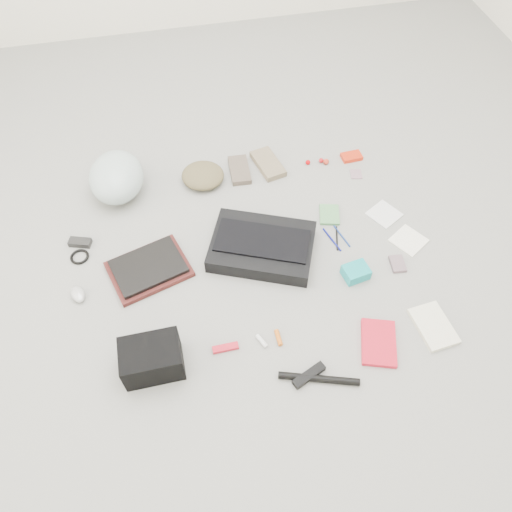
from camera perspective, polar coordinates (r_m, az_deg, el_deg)
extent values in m
plane|color=gray|center=(2.19, 0.00, -0.78)|extent=(4.00, 4.00, 0.00)
cube|color=black|center=(2.20, 0.70, 1.09)|extent=(0.53, 0.46, 0.07)
cube|color=black|center=(2.16, 0.72, 1.77)|extent=(0.44, 0.32, 0.01)
cube|color=#4C1B19|center=(2.20, -12.12, -1.49)|extent=(0.38, 0.33, 0.02)
cube|color=black|center=(2.19, -12.21, -1.18)|extent=(0.34, 0.29, 0.02)
ellipsoid|color=silver|center=(2.49, -15.66, 8.67)|extent=(0.29, 0.35, 0.19)
ellipsoid|color=brown|center=(2.50, -6.10, 9.13)|extent=(0.27, 0.26, 0.07)
cube|color=brown|center=(2.55, -1.89, 9.79)|extent=(0.10, 0.19, 0.03)
cube|color=#806F56|center=(2.58, 1.37, 10.49)|extent=(0.15, 0.23, 0.03)
cube|color=black|center=(2.37, -19.47, 1.48)|extent=(0.11, 0.07, 0.03)
torus|color=black|center=(2.33, -19.51, -0.08)|extent=(0.10, 0.10, 0.01)
ellipsoid|color=#B1B1B1|center=(2.21, -19.71, -4.12)|extent=(0.08, 0.10, 0.03)
cube|color=black|center=(1.92, -11.80, -11.42)|extent=(0.22, 0.16, 0.14)
cube|color=#B61423|center=(1.97, -3.51, -10.43)|extent=(0.10, 0.03, 0.02)
cylinder|color=silver|center=(1.98, 0.65, -9.69)|extent=(0.04, 0.06, 0.02)
cylinder|color=#D06015|center=(1.99, 2.58, -9.30)|extent=(0.02, 0.07, 0.02)
cube|color=black|center=(1.93, 6.07, -13.40)|extent=(0.14, 0.09, 0.03)
cylinder|color=black|center=(1.93, 7.18, -13.74)|extent=(0.30, 0.12, 0.03)
cube|color=red|center=(2.03, 13.84, -9.60)|extent=(0.19, 0.23, 0.02)
cube|color=beige|center=(2.13, 19.62, -7.56)|extent=(0.15, 0.21, 0.02)
cube|color=#4E8A50|center=(2.38, 8.38, 4.69)|extent=(0.12, 0.14, 0.01)
cylinder|color=navy|center=(2.29, 8.67, 1.86)|extent=(0.05, 0.14, 0.01)
cylinder|color=black|center=(2.30, 9.23, 2.02)|extent=(0.04, 0.13, 0.01)
cylinder|color=navy|center=(2.31, 9.78, 2.26)|extent=(0.04, 0.13, 0.01)
cube|color=#129EA4|center=(2.17, 11.34, -1.83)|extent=(0.12, 0.10, 0.05)
cube|color=slate|center=(2.26, 15.87, -0.87)|extent=(0.07, 0.09, 0.02)
cube|color=silver|center=(2.43, 14.44, 4.64)|extent=(0.18, 0.18, 0.01)
cube|color=white|center=(2.36, 17.04, 1.71)|extent=(0.18, 0.18, 0.01)
sphere|color=#C70005|center=(2.60, 5.95, 10.60)|extent=(0.03, 0.03, 0.02)
sphere|color=#B51116|center=(2.62, 7.45, 10.78)|extent=(0.03, 0.03, 0.02)
sphere|color=red|center=(2.62, 8.01, 10.63)|extent=(0.03, 0.03, 0.03)
cube|color=red|center=(2.67, 10.86, 11.10)|extent=(0.11, 0.07, 0.02)
cube|color=gray|center=(2.59, 11.37, 9.16)|extent=(0.07, 0.08, 0.00)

